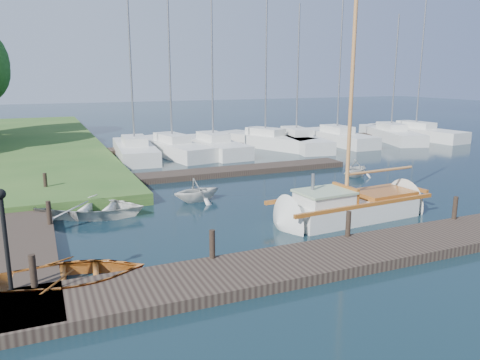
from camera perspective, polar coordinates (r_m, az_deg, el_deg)
name	(u,v)px	position (r m, az deg, el deg)	size (l,w,h in m)	color
ground	(240,209)	(18.60, 0.00, -3.61)	(160.00, 160.00, 0.00)	black
near_dock	(325,259)	(13.56, 10.29, -9.46)	(18.00, 2.20, 0.30)	black
left_dock	(19,216)	(19.08, -25.30, -3.97)	(2.20, 18.00, 0.30)	black
far_dock	(226,172)	(25.14, -1.72, 1.03)	(14.00, 1.60, 0.30)	black
pontoon	(276,141)	(36.97, 4.36, 4.74)	(30.00, 1.60, 0.30)	black
mooring_post_0	(33,271)	(12.25, -23.91, -10.08)	(0.16, 0.16, 0.80)	black
mooring_post_1	(212,244)	(12.91, -3.40, -7.80)	(0.16, 0.16, 0.80)	black
mooring_post_2	(348,224)	(14.97, 13.06, -5.21)	(0.16, 0.16, 0.80)	black
mooring_post_3	(455,208)	(17.94, 24.74, -3.09)	(0.16, 0.16, 0.80)	black
mooring_post_4	(49,213)	(16.99, -22.25, -3.70)	(0.16, 0.16, 0.80)	black
mooring_post_5	(45,182)	(21.85, -22.64, -0.25)	(0.16, 0.16, 0.80)	black
lamp_post	(4,226)	(11.89, -26.83, -5.04)	(0.24, 0.24, 2.44)	black
sailboat	(353,209)	(17.98, 13.64, -3.41)	(7.26, 2.41, 9.83)	silver
dinghy	(71,272)	(12.68, -19.88, -10.52)	(2.61, 3.65, 0.76)	brown
tender_a	(91,205)	(18.53, -17.66, -2.95)	(2.86, 4.00, 0.83)	silver
tender_b	(197,188)	(19.78, -5.27, -1.03)	(1.79, 2.08, 1.10)	silver
tender_d	(357,167)	(25.34, 14.04, 1.58)	(1.68, 1.94, 1.02)	silver
marina_boat_0	(135,149)	(30.79, -12.70, 3.68)	(2.80, 7.73, 11.50)	silver
marina_boat_1	(172,146)	(31.65, -8.26, 4.07)	(3.74, 8.64, 9.90)	silver
marina_boat_2	(213,145)	(32.03, -3.29, 4.31)	(2.69, 7.86, 11.38)	silver
marina_boat_3	(265,139)	(34.93, 3.09, 5.02)	(5.24, 8.20, 12.55)	silver
marina_boat_4	(296,139)	(35.29, 6.86, 4.98)	(3.61, 9.29, 10.16)	silver
marina_boat_5	(337,136)	(37.21, 11.72, 5.23)	(2.26, 7.83, 11.74)	silver
marina_boat_6	(391,133)	(40.42, 17.90, 5.43)	(4.54, 8.73, 9.87)	silver
marina_boat_7	(415,131)	(42.41, 20.61, 5.56)	(3.20, 9.04, 11.65)	silver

